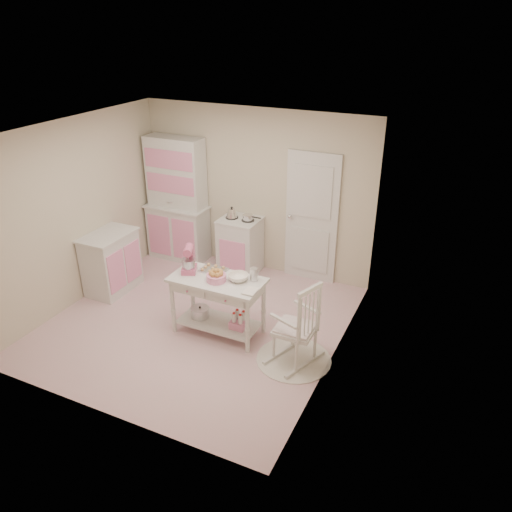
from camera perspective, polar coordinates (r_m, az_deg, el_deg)
The scene contains 14 objects.
room_shell at distance 6.20m, azimuth -7.48°, elevation 5.26°, with size 3.84×3.84×2.62m.
door at distance 7.63m, azimuth 6.39°, elevation 4.30°, with size 0.82×0.05×2.04m, color silver.
hutch at distance 8.41m, azimuth -9.09°, elevation 6.36°, with size 1.06×0.50×2.08m, color silver.
stove at distance 8.02m, azimuth -1.82°, elevation 1.20°, with size 0.62×0.57×0.92m, color silver.
base_cabinet at distance 7.78m, azimuth -16.22°, elevation -0.69°, with size 0.54×0.84×0.92m, color silver.
lace_rug at distance 6.26m, azimuth 4.33°, elevation -11.68°, with size 0.92×0.92×0.01m, color white.
rocking_chair at distance 5.94m, azimuth 4.51°, elevation -7.52°, with size 0.48×0.72×1.10m, color silver.
work_table at distance 6.53m, azimuth -4.36°, elevation -5.70°, with size 1.20×0.60×0.80m, color silver.
stand_mixer at distance 6.46m, azimuth -7.70°, elevation -0.45°, with size 0.20×0.28×0.34m, color #CA557E.
cookie_tray at distance 6.53m, azimuth -4.87°, elevation -1.60°, with size 0.34×0.24×0.02m, color silver.
bread_basket at distance 6.26m, azimuth -4.56°, elevation -2.49°, with size 0.25×0.25×0.09m, color pink.
mixing_bowl at distance 6.26m, azimuth -2.05°, elevation -2.46°, with size 0.26×0.26×0.08m, color white.
metal_pitcher at distance 6.23m, azimuth -0.25°, elevation -2.12°, with size 0.10×0.10×0.17m, color silver.
recipe_book at distance 6.04m, azimuth -1.30°, elevation -3.90°, with size 0.15×0.21×0.02m, color white.
Camera 1 is at (3.16, -4.87, 3.82)m, focal length 35.00 mm.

